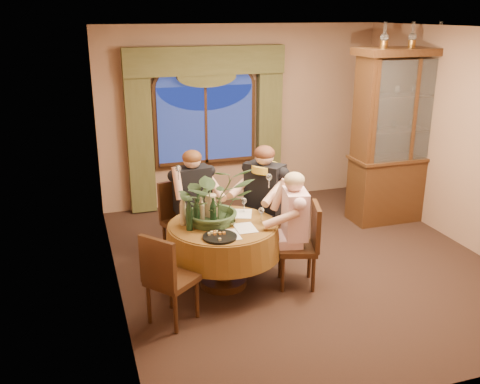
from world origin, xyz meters
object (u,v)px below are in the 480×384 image
object	(u,v)px
chair_back_right	(264,221)
centerpiece_plant	(214,172)
chair_right	(297,246)
wine_bottle_0	(197,213)
china_cabinet	(402,137)
wine_bottle_4	(198,207)
chair_front_left	(172,278)
oil_lamp_left	(385,35)
oil_lamp_right	(440,34)
person_pink	(294,228)
olive_bowl	(228,223)
dining_table	(223,255)
chair_back	(182,222)
oil_lamp_center	(413,35)
wine_bottle_1	(213,213)
wine_bottle_3	(183,211)
stoneware_vase	(211,208)
wine_bottle_2	(189,216)
wine_bottle_5	(201,212)
person_back	(193,204)
person_scarf	(265,202)

from	to	relation	value
chair_back_right	centerpiece_plant	bearing A→B (deg)	82.91
chair_right	wine_bottle_0	bearing A→B (deg)	95.34
china_cabinet	wine_bottle_4	distance (m)	3.48
chair_front_left	oil_lamp_left	bearing A→B (deg)	78.95
china_cabinet	oil_lamp_right	size ratio (longest dim) A/B	7.36
person_pink	olive_bowl	xyz separation A→B (m)	(-0.74, 0.11, 0.11)
oil_lamp_left	chair_back_right	xyz separation A→B (m)	(-1.92, -0.64, -2.19)
dining_table	chair_back	size ratio (longest dim) A/B	1.36
oil_lamp_left	olive_bowl	world-z (taller)	oil_lamp_left
china_cabinet	oil_lamp_left	xyz separation A→B (m)	(-0.44, 0.00, 1.42)
oil_lamp_center	person_pink	xyz separation A→B (m)	(-2.27, -1.39, -2.01)
chair_front_left	wine_bottle_4	xyz separation A→B (m)	(0.45, 0.73, 0.44)
dining_table	wine_bottle_1	distance (m)	0.56
wine_bottle_3	stoneware_vase	bearing A→B (deg)	3.73
wine_bottle_4	wine_bottle_3	bearing A→B (deg)	-162.23
wine_bottle_1	chair_back	bearing A→B (deg)	100.19
chair_front_left	wine_bottle_0	xyz separation A→B (m)	(0.39, 0.55, 0.44)
oil_lamp_center	stoneware_vase	world-z (taller)	oil_lamp_center
oil_lamp_left	stoneware_vase	distance (m)	3.42
china_cabinet	wine_bottle_4	size ratio (longest dim) A/B	7.58
chair_back_right	person_pink	xyz separation A→B (m)	(0.08, -0.75, 0.18)
wine_bottle_2	chair_front_left	bearing A→B (deg)	-120.59
olive_bowl	wine_bottle_2	world-z (taller)	wine_bottle_2
chair_back_right	wine_bottle_4	size ratio (longest dim) A/B	2.91
wine_bottle_5	wine_bottle_1	bearing A→B (deg)	-31.40
centerpiece_plant	wine_bottle_4	size ratio (longest dim) A/B	2.88
wine_bottle_5	person_back	bearing A→B (deg)	83.55
dining_table	oil_lamp_left	size ratio (longest dim) A/B	3.83
chair_back	wine_bottle_5	xyz separation A→B (m)	(0.05, -0.84, 0.44)
chair_back	wine_bottle_5	bearing A→B (deg)	75.02
chair_front_left	person_pink	size ratio (longest dim) A/B	0.73
person_scarf	stoneware_vase	xyz separation A→B (m)	(-0.80, -0.44, 0.17)
olive_bowl	wine_bottle_1	xyz separation A→B (m)	(-0.17, 0.00, 0.14)
chair_back	chair_front_left	xyz separation A→B (m)	(-0.40, -1.42, 0.00)
chair_front_left	chair_back	bearing A→B (deg)	124.81
chair_front_left	wine_bottle_3	bearing A→B (deg)	118.88
chair_right	wine_bottle_0	size ratio (longest dim) A/B	2.91
person_scarf	wine_bottle_1	distance (m)	1.04
person_back	person_scarf	world-z (taller)	person_scarf
person_back	oil_lamp_right	bearing A→B (deg)	176.51
person_pink	wine_bottle_2	bearing A→B (deg)	96.65
china_cabinet	wine_bottle_4	bearing A→B (deg)	-162.24
wine_bottle_3	wine_bottle_0	bearing A→B (deg)	-44.73
stoneware_vase	wine_bottle_3	size ratio (longest dim) A/B	0.93
oil_lamp_right	wine_bottle_2	world-z (taller)	oil_lamp_right
oil_lamp_center	person_pink	bearing A→B (deg)	-148.58
person_pink	stoneware_vase	world-z (taller)	person_pink
centerpiece_plant	wine_bottle_1	world-z (taller)	centerpiece_plant
china_cabinet	wine_bottle_3	distance (m)	3.67
person_scarf	wine_bottle_5	size ratio (longest dim) A/B	4.42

